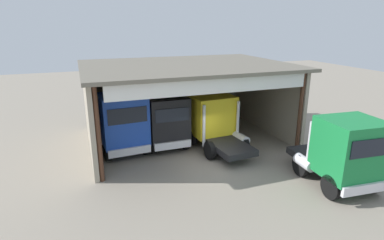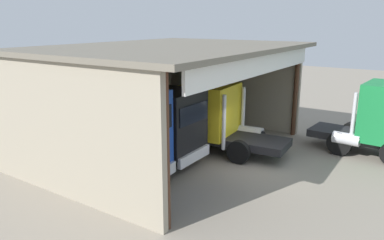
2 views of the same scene
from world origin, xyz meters
TOP-DOWN VIEW (x-y plane):
  - ground_plane at (0.00, 0.00)m, footprint 80.00×80.00m
  - workshop_shed at (0.00, 5.19)m, footprint 12.78×9.53m
  - truck_blue_center_bay at (-4.28, 3.30)m, footprint 2.92×4.67m
  - truck_black_left_bay at (-1.65, 3.47)m, footprint 2.53×5.12m
  - truck_yellow_center_right_bay at (1.27, 2.53)m, footprint 2.96×5.33m
  - truck_green_right_bay at (4.82, -4.38)m, footprint 2.81×4.98m
  - oil_drum at (3.18, 7.96)m, footprint 0.58×0.58m
  - tool_cart at (4.05, 6.96)m, footprint 0.90×0.60m

SIDE VIEW (x-z plane):
  - ground_plane at x=0.00m, z-range 0.00..0.00m
  - oil_drum at x=3.18m, z-range 0.00..0.88m
  - tool_cart at x=4.05m, z-range 0.00..1.00m
  - truck_yellow_center_right_bay at x=1.27m, z-range 0.08..3.33m
  - truck_black_left_bay at x=-1.65m, z-range 0.08..3.44m
  - truck_green_right_bay at x=4.82m, z-range 0.10..3.56m
  - truck_blue_center_bay at x=-4.28m, z-range 0.09..3.78m
  - workshop_shed at x=0.00m, z-range 0.95..6.05m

